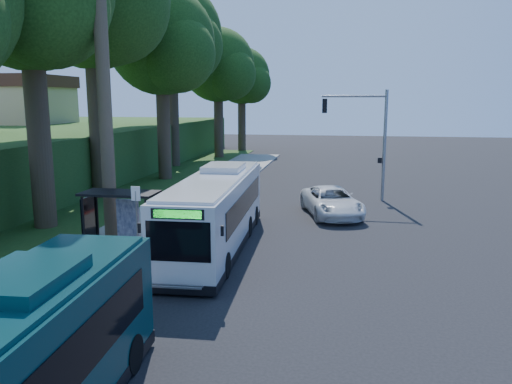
# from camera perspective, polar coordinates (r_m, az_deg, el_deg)

# --- Properties ---
(ground) EXTENTS (140.00, 140.00, 0.00)m
(ground) POSITION_cam_1_polar(r_m,az_deg,el_deg) (23.34, 4.08, -5.38)
(ground) COLOR black
(ground) RESTS_ON ground
(sidewalk) EXTENTS (4.50, 70.00, 0.12)m
(sidewalk) POSITION_cam_1_polar(r_m,az_deg,el_deg) (25.10, -12.78, -4.34)
(sidewalk) COLOR gray
(sidewalk) RESTS_ON ground
(red_curb) EXTENTS (0.25, 30.00, 0.13)m
(red_curb) POSITION_cam_1_polar(r_m,az_deg,el_deg) (20.70, -11.13, -7.44)
(red_curb) COLOR #9D1711
(red_curb) RESTS_ON ground
(grass_verge) EXTENTS (8.00, 70.00, 0.06)m
(grass_verge) POSITION_cam_1_polar(r_m,az_deg,el_deg) (31.94, -18.80, -1.54)
(grass_verge) COLOR #234719
(grass_verge) RESTS_ON ground
(bus_shelter) EXTENTS (3.20, 1.51, 2.55)m
(bus_shelter) POSITION_cam_1_polar(r_m,az_deg,el_deg) (22.15, -15.69, -1.80)
(bus_shelter) COLOR black
(bus_shelter) RESTS_ON ground
(stop_sign_pole) EXTENTS (0.35, 0.06, 3.17)m
(stop_sign_pole) POSITION_cam_1_polar(r_m,az_deg,el_deg) (19.43, -13.49, -2.55)
(stop_sign_pole) COLOR gray
(stop_sign_pole) RESTS_ON ground
(traffic_signal_pole) EXTENTS (4.10, 0.30, 7.00)m
(traffic_signal_pole) POSITION_cam_1_polar(r_m,az_deg,el_deg) (32.44, 12.74, 6.79)
(traffic_signal_pole) COLOR gray
(traffic_signal_pole) RESTS_ON ground
(tree_2) EXTENTS (8.82, 8.40, 15.12)m
(tree_2) POSITION_cam_1_polar(r_m,az_deg,el_deg) (41.06, -10.67, 16.04)
(tree_2) COLOR #382B1E
(tree_2) RESTS_ON ground
(tree_3) EXTENTS (10.08, 9.60, 17.28)m
(tree_3) POSITION_cam_1_polar(r_m,az_deg,el_deg) (49.37, -9.60, 16.86)
(tree_3) COLOR #382B1E
(tree_3) RESTS_ON ground
(tree_4) EXTENTS (8.40, 8.00, 14.14)m
(tree_4) POSITION_cam_1_polar(r_m,az_deg,el_deg) (56.12, -4.27, 13.88)
(tree_4) COLOR #382B1E
(tree_4) RESTS_ON ground
(tree_5) EXTENTS (7.35, 7.00, 12.86)m
(tree_5) POSITION_cam_1_polar(r_m,az_deg,el_deg) (63.66, -1.58, 12.81)
(tree_5) COLOR #382B1E
(tree_5) RESTS_ON ground
(white_bus) EXTENTS (2.92, 11.56, 3.42)m
(white_bus) POSITION_cam_1_polar(r_m,az_deg,el_deg) (21.73, -4.56, -2.04)
(white_bus) COLOR silver
(white_bus) RESTS_ON ground
(pickup) EXTENTS (4.09, 6.15, 1.57)m
(pickup) POSITION_cam_1_polar(r_m,az_deg,el_deg) (28.15, 8.64, -1.08)
(pickup) COLOR silver
(pickup) RESTS_ON ground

